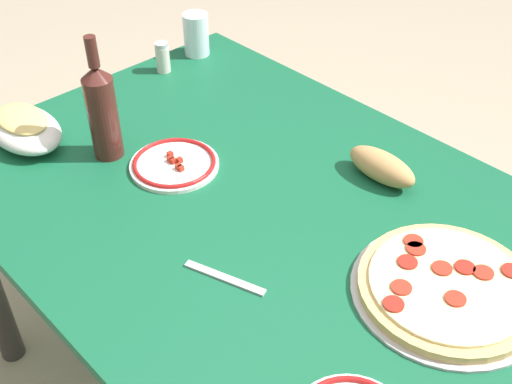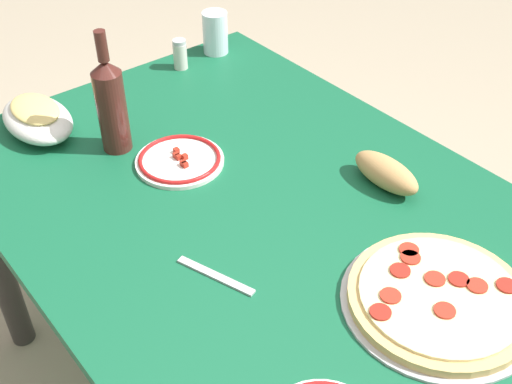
# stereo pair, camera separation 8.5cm
# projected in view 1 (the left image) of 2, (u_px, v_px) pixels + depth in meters

# --- Properties ---
(dining_table) EXTENTS (1.39, 0.98, 0.74)m
(dining_table) POSITION_uv_depth(u_px,v_px,m) (256.00, 240.00, 1.46)
(dining_table) COLOR #145938
(dining_table) RESTS_ON ground
(pepperoni_pizza) EXTENTS (0.35, 0.35, 0.03)m
(pepperoni_pizza) POSITION_uv_depth(u_px,v_px,m) (447.00, 287.00, 1.18)
(pepperoni_pizza) COLOR #B7B7BC
(pepperoni_pizza) RESTS_ON dining_table
(baked_pasta_dish) EXTENTS (0.24, 0.15, 0.08)m
(baked_pasta_dish) POSITION_uv_depth(u_px,v_px,m) (24.00, 127.00, 1.55)
(baked_pasta_dish) COLOR white
(baked_pasta_dish) RESTS_ON dining_table
(wine_bottle) EXTENTS (0.07, 0.07, 0.30)m
(wine_bottle) POSITION_uv_depth(u_px,v_px,m) (102.00, 110.00, 1.46)
(wine_bottle) COLOR #471E19
(wine_bottle) RESTS_ON dining_table
(water_glass) EXTENTS (0.07, 0.07, 0.12)m
(water_glass) POSITION_uv_depth(u_px,v_px,m) (196.00, 34.00, 1.89)
(water_glass) COLOR silver
(water_glass) RESTS_ON dining_table
(side_plate_far) EXTENTS (0.21, 0.21, 0.02)m
(side_plate_far) POSITION_uv_depth(u_px,v_px,m) (174.00, 164.00, 1.49)
(side_plate_far) COLOR white
(side_plate_far) RESTS_ON dining_table
(bread_loaf) EXTENTS (0.17, 0.07, 0.07)m
(bread_loaf) POSITION_uv_depth(u_px,v_px,m) (382.00, 167.00, 1.44)
(bread_loaf) COLOR tan
(bread_loaf) RESTS_ON dining_table
(spice_shaker) EXTENTS (0.04, 0.04, 0.09)m
(spice_shaker) POSITION_uv_depth(u_px,v_px,m) (163.00, 57.00, 1.82)
(spice_shaker) COLOR silver
(spice_shaker) RESTS_ON dining_table
(fork_right) EXTENTS (0.17, 0.07, 0.00)m
(fork_right) POSITION_uv_depth(u_px,v_px,m) (225.00, 278.00, 1.22)
(fork_right) COLOR #B7B7BC
(fork_right) RESTS_ON dining_table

